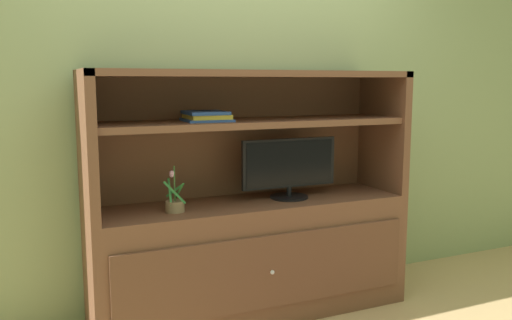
# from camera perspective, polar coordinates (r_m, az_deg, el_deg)

# --- Properties ---
(painted_rear_wall) EXTENTS (6.00, 0.10, 2.80)m
(painted_rear_wall) POSITION_cam_1_polar(r_m,az_deg,el_deg) (3.35, -2.84, 8.86)
(painted_rear_wall) COLOR #8C9E6B
(painted_rear_wall) RESTS_ON ground_plane
(media_console) EXTENTS (1.88, 0.53, 1.43)m
(media_console) POSITION_cam_1_polar(r_m,az_deg,el_deg) (3.16, -0.40, -8.07)
(media_console) COLOR brown
(media_console) RESTS_ON ground_plane
(tv_monitor) EXTENTS (0.61, 0.23, 0.36)m
(tv_monitor) POSITION_cam_1_polar(r_m,az_deg,el_deg) (3.16, 3.60, -0.76)
(tv_monitor) COLOR black
(tv_monitor) RESTS_ON media_console
(potted_plant) EXTENTS (0.12, 0.14, 0.25)m
(potted_plant) POSITION_cam_1_polar(r_m,az_deg,el_deg) (2.88, -8.71, -4.60)
(potted_plant) COLOR #8C7251
(potted_plant) RESTS_ON media_console
(magazine_stack) EXTENTS (0.26, 0.28, 0.06)m
(magazine_stack) POSITION_cam_1_polar(r_m,az_deg,el_deg) (2.93, -5.36, 4.70)
(magazine_stack) COLOR #2D519E
(magazine_stack) RESTS_ON media_console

